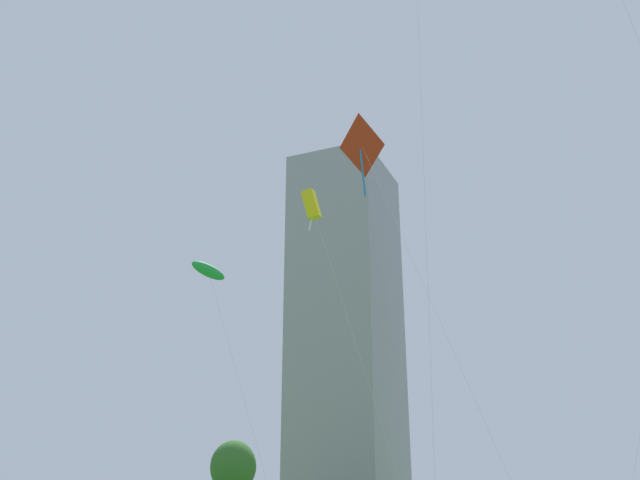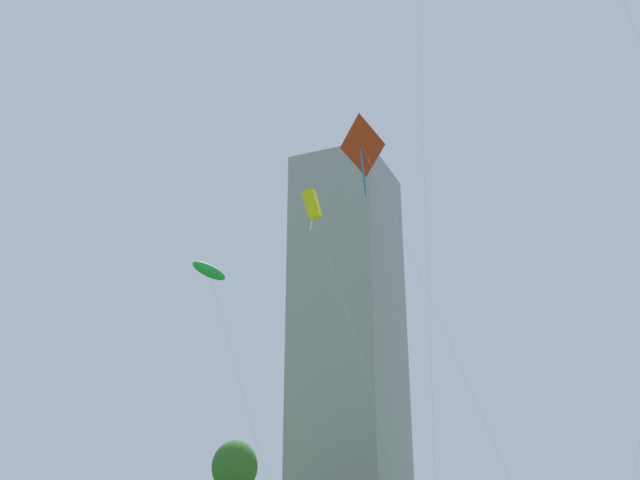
{
  "view_description": "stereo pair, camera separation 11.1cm",
  "coord_description": "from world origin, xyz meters",
  "px_view_note": "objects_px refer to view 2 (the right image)",
  "views": [
    {
      "loc": [
        7.18,
        -14.75,
        1.6
      ],
      "look_at": [
        -2.19,
        12.1,
        13.05
      ],
      "focal_mm": 39.71,
      "sensor_mm": 36.0,
      "label": 1
    },
    {
      "loc": [
        7.29,
        -14.71,
        1.6
      ],
      "look_at": [
        -2.19,
        12.1,
        13.05
      ],
      "focal_mm": 39.71,
      "sensor_mm": 36.0,
      "label": 2
    }
  ],
  "objects_px": {
    "kite_flying_1": "(363,148)",
    "kite_flying_5": "(209,271)",
    "kite_flying_3": "(312,205)",
    "park_tree_1": "(235,468)",
    "distant_highrise_1": "(349,335)"
  },
  "relations": [
    {
      "from": "kite_flying_1",
      "to": "kite_flying_5",
      "type": "relative_size",
      "value": 1.45
    },
    {
      "from": "kite_flying_1",
      "to": "kite_flying_3",
      "type": "distance_m",
      "value": 5.56
    },
    {
      "from": "kite_flying_1",
      "to": "park_tree_1",
      "type": "height_order",
      "value": "kite_flying_1"
    },
    {
      "from": "kite_flying_5",
      "to": "park_tree_1",
      "type": "xyz_separation_m",
      "value": [
        -5.97,
        16.66,
        -9.57
      ]
    },
    {
      "from": "kite_flying_3",
      "to": "kite_flying_1",
      "type": "bearing_deg",
      "value": -36.38
    },
    {
      "from": "park_tree_1",
      "to": "distant_highrise_1",
      "type": "xyz_separation_m",
      "value": [
        -18.62,
        90.74,
        33.76
      ]
    },
    {
      "from": "kite_flying_1",
      "to": "distant_highrise_1",
      "type": "xyz_separation_m",
      "value": [
        -33.79,
        106.71,
        17.49
      ]
    },
    {
      "from": "distant_highrise_1",
      "to": "kite_flying_5",
      "type": "bearing_deg",
      "value": -73.03
    },
    {
      "from": "distant_highrise_1",
      "to": "kite_flying_3",
      "type": "bearing_deg",
      "value": -70.02
    },
    {
      "from": "kite_flying_1",
      "to": "park_tree_1",
      "type": "distance_m",
      "value": 27.39
    },
    {
      "from": "kite_flying_3",
      "to": "kite_flying_5",
      "type": "distance_m",
      "value": 8.06
    },
    {
      "from": "kite_flying_3",
      "to": "distant_highrise_1",
      "type": "xyz_separation_m",
      "value": [
        -29.51,
        103.55,
        19.09
      ]
    },
    {
      "from": "kite_flying_3",
      "to": "distant_highrise_1",
      "type": "relative_size",
      "value": 0.27
    },
    {
      "from": "park_tree_1",
      "to": "kite_flying_1",
      "type": "bearing_deg",
      "value": -46.47
    },
    {
      "from": "kite_flying_3",
      "to": "park_tree_1",
      "type": "relative_size",
      "value": 2.8
    }
  ]
}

